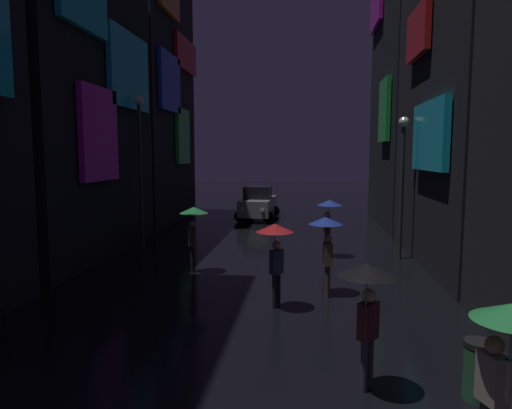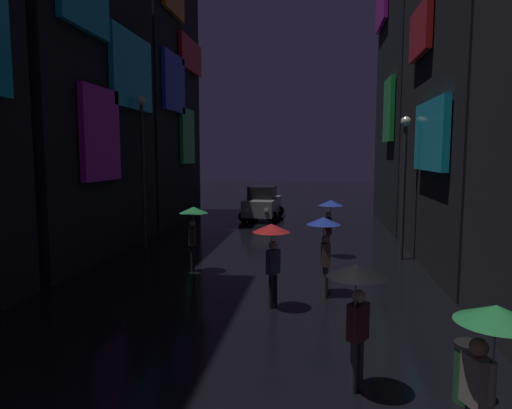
{
  "view_description": "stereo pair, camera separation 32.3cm",
  "coord_description": "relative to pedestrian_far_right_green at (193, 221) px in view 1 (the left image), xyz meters",
  "views": [
    {
      "loc": [
        1.63,
        -2.79,
        3.79
      ],
      "look_at": [
        0.0,
        11.86,
        2.14
      ],
      "focal_mm": 32.0,
      "sensor_mm": 36.0,
      "label": 1
    },
    {
      "loc": [
        1.96,
        -2.75,
        3.79
      ],
      "look_at": [
        0.0,
        11.86,
        2.14
      ],
      "focal_mm": 32.0,
      "sensor_mm": 36.0,
      "label": 2
    }
  ],
  "objects": [
    {
      "name": "building_left_far",
      "position": [
        -5.55,
        10.72,
        5.94
      ],
      "size": [
        4.25,
        7.84,
        15.21
      ],
      "color": "black",
      "rests_on": "ground"
    },
    {
      "name": "pedestrian_near_crossing_blue",
      "position": [
        4.37,
        2.7,
        0.0
      ],
      "size": [
        0.9,
        0.9,
        2.12
      ],
      "color": "#2D2D38",
      "rests_on": "ground"
    },
    {
      "name": "pedestrian_foreground_left_red",
      "position": [
        2.83,
        -3.16,
        0.0
      ],
      "size": [
        0.9,
        0.9,
        2.12
      ],
      "color": "black",
      "rests_on": "ground"
    },
    {
      "name": "pedestrian_far_right_green",
      "position": [
        0.0,
        0.0,
        0.0
      ],
      "size": [
        0.9,
        0.9,
        2.12
      ],
      "color": "black",
      "rests_on": "ground"
    },
    {
      "name": "pedestrian_midstreet_centre_black",
      "position": [
        4.52,
        -6.97,
        0.0
      ],
      "size": [
        0.9,
        0.9,
        2.12
      ],
      "color": "#2D2D38",
      "rests_on": "ground"
    },
    {
      "name": "pedestrian_midstreet_left_green",
      "position": [
        5.85,
        -8.7,
        0.0
      ],
      "size": [
        0.9,
        0.9,
        2.12
      ],
      "color": "#2D2D38",
      "rests_on": "ground"
    },
    {
      "name": "pedestrian_foreground_right_blue",
      "position": [
        4.1,
        -1.95,
        0.0
      ],
      "size": [
        0.9,
        0.9,
        2.12
      ],
      "color": "#38332D",
      "rests_on": "ground"
    },
    {
      "name": "building_right_mid",
      "position": [
        9.42,
        2.17,
        6.32
      ],
      "size": [
        4.25,
        8.74,
        15.99
      ],
      "color": "black",
      "rests_on": "ground"
    },
    {
      "name": "car_distant",
      "position": [
        0.76,
        12.14,
        -0.74
      ],
      "size": [
        2.38,
        4.21,
        1.92
      ],
      "color": "#99999E",
      "rests_on": "ground"
    },
    {
      "name": "trash_bin",
      "position": [
        6.23,
        -6.94,
        -1.2
      ],
      "size": [
        0.46,
        0.46,
        0.93
      ],
      "color": "#265933",
      "rests_on": "ground"
    },
    {
      "name": "building_right_far",
      "position": [
        9.42,
        11.02,
        6.69
      ],
      "size": [
        4.25,
        8.43,
        16.71
      ],
      "color": "black",
      "rests_on": "ground"
    },
    {
      "name": "streetlamp_right_far",
      "position": [
        6.93,
        2.68,
        1.54
      ],
      "size": [
        0.36,
        0.36,
        5.07
      ],
      "color": "#2D2D33",
      "rests_on": "ground"
    },
    {
      "name": "streetlamp_left_far",
      "position": [
        -3.07,
        3.69,
        2.08
      ],
      "size": [
        0.36,
        0.36,
        6.07
      ],
      "color": "#2D2D33",
      "rests_on": "ground"
    },
    {
      "name": "building_left_mid",
      "position": [
        -5.55,
        2.16,
        4.54
      ],
      "size": [
        4.25,
        8.71,
        12.4
      ],
      "color": "black",
      "rests_on": "ground"
    }
  ]
}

